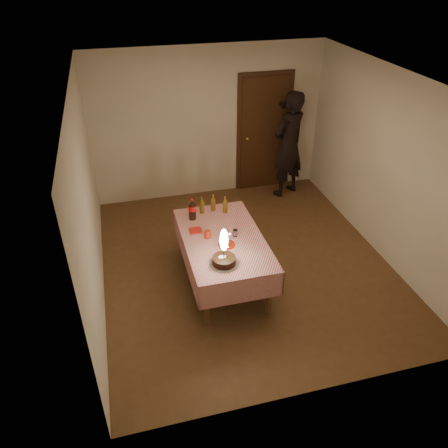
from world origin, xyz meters
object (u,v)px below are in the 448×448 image
at_px(birthday_cake, 224,256).
at_px(photographer, 288,145).
at_px(dining_table, 223,244).
at_px(amber_bottle_right, 225,205).
at_px(red_cup, 207,234).
at_px(amber_bottle_left, 202,205).
at_px(clear_cup, 235,233).
at_px(amber_bottle_mid, 213,203).
at_px(cola_bottle, 192,209).
at_px(red_plate, 227,245).

xyz_separation_m(birthday_cake, photographer, (1.86, 2.67, 0.12)).
distance_m(dining_table, birthday_cake, 0.58).
bearing_deg(amber_bottle_right, red_cup, -124.65).
bearing_deg(amber_bottle_left, photographer, 38.25).
xyz_separation_m(clear_cup, amber_bottle_mid, (-0.12, 0.71, 0.07)).
height_order(birthday_cake, amber_bottle_right, birthday_cake).
bearing_deg(red_cup, photographer, 47.32).
distance_m(clear_cup, cola_bottle, 0.72).
xyz_separation_m(cola_bottle, amber_bottle_mid, (0.33, 0.15, -0.03)).
height_order(red_cup, cola_bottle, cola_bottle).
xyz_separation_m(clear_cup, amber_bottle_left, (-0.29, 0.68, 0.07)).
distance_m(red_cup, amber_bottle_mid, 0.70).
xyz_separation_m(amber_bottle_left, amber_bottle_mid, (0.17, 0.03, 0.00)).
height_order(amber_bottle_left, amber_bottle_right, same).
bearing_deg(dining_table, red_cup, 163.13).
xyz_separation_m(red_cup, amber_bottle_mid, (0.23, 0.65, 0.07)).
height_order(red_plate, clear_cup, clear_cup).
distance_m(birthday_cake, red_plate, 0.40).
bearing_deg(dining_table, amber_bottle_left, 100.53).
bearing_deg(amber_bottle_left, dining_table, -79.47).
bearing_deg(birthday_cake, amber_bottle_mid, 82.36).
bearing_deg(red_plate, clear_cup, 46.01).
distance_m(red_plate, cola_bottle, 0.79).
bearing_deg(clear_cup, dining_table, -179.05).
xyz_separation_m(dining_table, amber_bottle_right, (0.19, 0.61, 0.21)).
height_order(amber_bottle_right, photographer, photographer).
relative_size(clear_cup, amber_bottle_mid, 0.35).
distance_m(amber_bottle_mid, photographer, 2.23).
xyz_separation_m(dining_table, birthday_cake, (-0.12, -0.52, 0.21)).
bearing_deg(amber_bottle_mid, dining_table, -93.29).
bearing_deg(red_cup, amber_bottle_right, 55.35).
bearing_deg(amber_bottle_left, red_cup, -95.99).
relative_size(dining_table, birthday_cake, 3.55).
xyz_separation_m(red_plate, amber_bottle_mid, (0.04, 0.87, 0.11)).
height_order(red_cup, amber_bottle_right, amber_bottle_right).
bearing_deg(red_plate, amber_bottle_left, 98.81).
bearing_deg(cola_bottle, red_plate, -67.89).
bearing_deg(red_cup, clear_cup, -8.89).
distance_m(clear_cup, amber_bottle_mid, 0.72).
relative_size(red_plate, clear_cup, 2.44).
xyz_separation_m(cola_bottle, amber_bottle_left, (0.16, 0.12, -0.03)).
height_order(birthday_cake, red_plate, birthday_cake).
bearing_deg(dining_table, birthday_cake, -103.39).
distance_m(red_cup, clear_cup, 0.36).
xyz_separation_m(birthday_cake, clear_cup, (0.29, 0.53, -0.07)).
bearing_deg(red_plate, photographer, 53.14).
xyz_separation_m(birthday_cake, amber_bottle_left, (-0.00, 1.20, 0.00)).
xyz_separation_m(red_cup, amber_bottle_left, (0.07, 0.62, 0.07)).
bearing_deg(amber_bottle_mid, clear_cup, -80.22).
xyz_separation_m(red_plate, amber_bottle_right, (0.18, 0.77, 0.11)).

